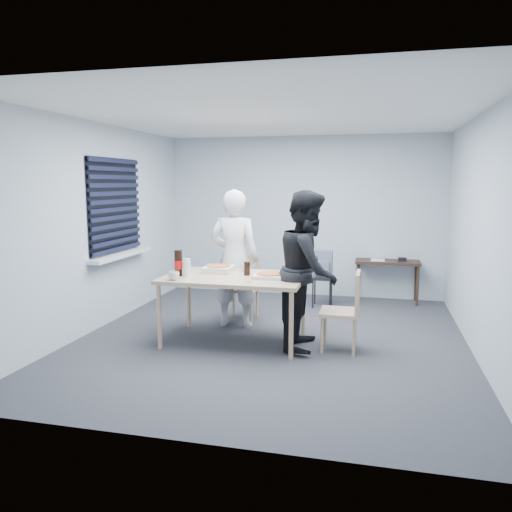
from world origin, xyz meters
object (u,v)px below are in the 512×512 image
(backpack, at_px, (323,264))
(mug_a, at_px, (174,276))
(person_black, at_px, (308,270))
(mug_b, at_px, (245,268))
(soda_bottle, at_px, (178,263))
(dining_table, at_px, (234,281))
(person_white, at_px, (235,259))
(stool, at_px, (322,284))
(chair_right, at_px, (348,306))
(side_table, at_px, (387,266))
(chair_far, at_px, (244,282))

(backpack, xyz_separation_m, mug_a, (-1.40, -2.30, 0.18))
(person_black, distance_m, mug_b, 0.87)
(person_black, relative_size, soda_bottle, 5.91)
(mug_a, bearing_deg, dining_table, 33.93)
(person_black, xyz_separation_m, mug_a, (-1.43, -0.42, -0.05))
(dining_table, height_order, person_white, person_white)
(person_white, relative_size, mug_b, 17.70)
(person_white, distance_m, stool, 1.71)
(dining_table, relative_size, chair_right, 1.81)
(dining_table, height_order, chair_right, chair_right)
(side_table, bearing_deg, chair_far, -142.68)
(side_table, bearing_deg, mug_b, -128.59)
(stool, height_order, mug_b, mug_b)
(person_black, distance_m, backpack, 1.89)
(chair_far, height_order, mug_a, chair_far)
(chair_right, relative_size, person_white, 0.50)
(backpack, bearing_deg, person_black, -72.35)
(person_white, height_order, mug_b, person_white)
(person_black, bearing_deg, mug_a, 106.33)
(person_black, relative_size, backpack, 4.47)
(person_white, bearing_deg, mug_a, 68.68)
(side_table, xyz_separation_m, backpack, (-0.95, -0.58, 0.08))
(chair_far, bearing_deg, soda_bottle, -112.07)
(stool, height_order, soda_bottle, soda_bottle)
(side_table, relative_size, backpack, 2.46)
(stool, relative_size, mug_b, 4.62)
(side_table, height_order, backpack, backpack)
(chair_far, bearing_deg, backpack, 42.15)
(person_white, xyz_separation_m, side_table, (1.94, 1.85, -0.31))
(person_white, xyz_separation_m, mug_a, (-0.40, -1.03, -0.05))
(chair_far, relative_size, mug_a, 7.24)
(chair_right, bearing_deg, mug_b, 165.00)
(chair_right, bearing_deg, person_white, 156.16)
(chair_far, height_order, stool, chair_far)
(soda_bottle, bearing_deg, person_black, 6.36)
(dining_table, relative_size, soda_bottle, 5.37)
(side_table, distance_m, mug_a, 3.72)
(dining_table, xyz_separation_m, person_white, (-0.18, 0.64, 0.16))
(soda_bottle, bearing_deg, person_white, 59.91)
(chair_far, xyz_separation_m, person_black, (1.01, -0.99, 0.37))
(mug_a, bearing_deg, side_table, 50.81)
(stool, distance_m, mug_b, 1.84)
(chair_far, distance_m, soda_bottle, 1.31)
(person_black, height_order, side_table, person_black)
(chair_far, bearing_deg, mug_b, -74.02)
(dining_table, xyz_separation_m, chair_right, (1.30, -0.02, -0.21))
(side_table, xyz_separation_m, soda_bottle, (-2.39, -2.62, 0.36))
(chair_right, xyz_separation_m, side_table, (0.46, 2.50, 0.06))
(person_black, height_order, soda_bottle, person_black)
(chair_far, xyz_separation_m, person_white, (-0.02, -0.38, 0.37))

